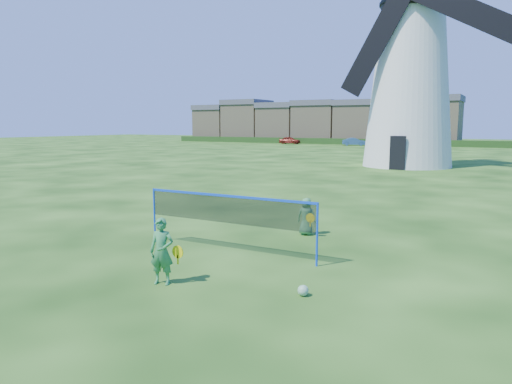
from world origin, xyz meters
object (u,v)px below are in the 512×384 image
object	(u,v)px
play_ball	(303,290)
car_right	(354,142)
badminton_net	(228,210)
windmill	(410,74)
car_left	(290,140)
player_boy	(306,216)
player_girl	(162,251)

from	to	relation	value
play_ball	car_right	bearing A→B (deg)	106.34
badminton_net	car_right	bearing A→B (deg)	104.30
windmill	car_right	xyz separation A→B (m)	(-14.92, 34.34, -6.63)
badminton_net	car_right	distance (m)	65.18
windmill	car_left	world-z (taller)	windmill
windmill	car_right	world-z (taller)	windmill
play_ball	player_boy	bearing A→B (deg)	112.17
play_ball	car_left	distance (m)	73.14
player_girl	car_left	world-z (taller)	player_girl
car_right	player_boy	bearing A→B (deg)	-179.85
player_girl	car_left	bearing A→B (deg)	94.85
player_boy	play_ball	bearing A→B (deg)	104.06
badminton_net	play_ball	xyz separation A→B (m)	(3.00, -1.97, -1.03)
car_left	player_girl	bearing A→B (deg)	-162.14
player_boy	car_right	distance (m)	62.66
windmill	play_ball	size ratio (longest dim) A/B	96.17
player_boy	car_left	distance (m)	67.90
player_girl	player_boy	world-z (taller)	player_girl
windmill	car_left	size ratio (longest dim) A/B	5.73
player_boy	player_girl	bearing A→B (deg)	72.62
player_boy	car_left	world-z (taller)	car_left
car_left	car_right	distance (m)	11.89
badminton_net	player_boy	distance (m)	3.11
player_girl	car_right	size ratio (longest dim) A/B	0.38
badminton_net	car_left	xyz separation A→B (m)	(-27.93, 64.30, -0.51)
car_left	badminton_net	bearing A→B (deg)	-161.34
play_ball	car_right	size ratio (longest dim) A/B	0.06
player_girl	car_right	world-z (taller)	player_girl
play_ball	car_left	xyz separation A→B (m)	(-30.92, 66.28, 0.52)
player_girl	player_boy	size ratio (longest dim) A/B	1.24
player_boy	play_ball	xyz separation A→B (m)	(1.98, -4.85, -0.46)
windmill	badminton_net	xyz separation A→B (m)	(1.18, -28.82, -6.11)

